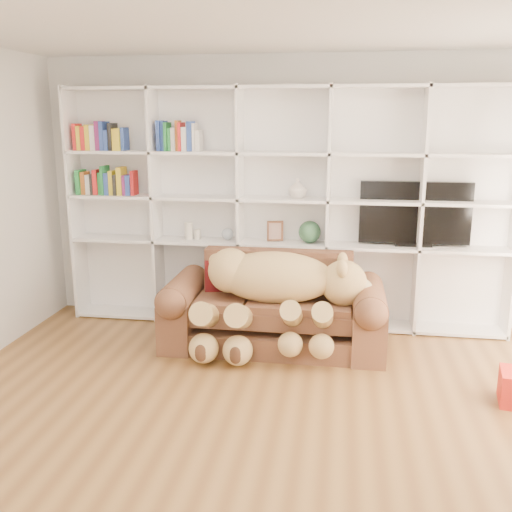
# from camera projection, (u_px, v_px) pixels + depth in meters

# --- Properties ---
(floor) EXTENTS (5.00, 5.00, 0.00)m
(floor) POSITION_uv_depth(u_px,v_px,m) (245.00, 443.00, 3.75)
(floor) COLOR brown
(floor) RESTS_ON ground
(ceiling) EXTENTS (5.00, 5.00, 0.00)m
(ceiling) POSITION_uv_depth(u_px,v_px,m) (242.00, 2.00, 3.11)
(ceiling) COLOR white
(ceiling) RESTS_ON wall_back
(wall_back) EXTENTS (5.00, 0.02, 2.70)m
(wall_back) POSITION_uv_depth(u_px,v_px,m) (286.00, 192.00, 5.83)
(wall_back) COLOR silver
(wall_back) RESTS_ON floor
(bookshelf) EXTENTS (4.43, 0.35, 2.40)m
(bookshelf) POSITION_uv_depth(u_px,v_px,m) (261.00, 197.00, 5.75)
(bookshelf) COLOR white
(bookshelf) RESTS_ON floor
(sofa) EXTENTS (2.02, 0.87, 0.85)m
(sofa) POSITION_uv_depth(u_px,v_px,m) (274.00, 312.00, 5.32)
(sofa) COLOR brown
(sofa) RESTS_ON floor
(teddy_bear) EXTENTS (1.58, 0.85, 0.92)m
(teddy_bear) POSITION_uv_depth(u_px,v_px,m) (275.00, 289.00, 5.09)
(teddy_bear) COLOR tan
(teddy_bear) RESTS_ON sofa
(throw_pillow) EXTENTS (0.36, 0.25, 0.35)m
(throw_pillow) POSITION_uv_depth(u_px,v_px,m) (222.00, 278.00, 5.47)
(throw_pillow) COLOR #540E12
(throw_pillow) RESTS_ON sofa
(tv) EXTENTS (1.06, 0.18, 0.63)m
(tv) POSITION_uv_depth(u_px,v_px,m) (415.00, 214.00, 5.55)
(tv) COLOR black
(tv) RESTS_ON bookshelf
(picture_frame) EXTENTS (0.16, 0.06, 0.20)m
(picture_frame) POSITION_uv_depth(u_px,v_px,m) (275.00, 231.00, 5.75)
(picture_frame) COLOR #512E1B
(picture_frame) RESTS_ON bookshelf
(green_vase) EXTENTS (0.22, 0.22, 0.22)m
(green_vase) POSITION_uv_depth(u_px,v_px,m) (310.00, 232.00, 5.69)
(green_vase) COLOR #2E5939
(green_vase) RESTS_ON bookshelf
(figurine_tall) EXTENTS (0.10, 0.10, 0.18)m
(figurine_tall) POSITION_uv_depth(u_px,v_px,m) (189.00, 231.00, 5.88)
(figurine_tall) COLOR beige
(figurine_tall) RESTS_ON bookshelf
(figurine_short) EXTENTS (0.08, 0.08, 0.11)m
(figurine_short) POSITION_uv_depth(u_px,v_px,m) (198.00, 234.00, 5.88)
(figurine_short) COLOR beige
(figurine_short) RESTS_ON bookshelf
(snow_globe) EXTENTS (0.12, 0.12, 0.12)m
(snow_globe) POSITION_uv_depth(u_px,v_px,m) (228.00, 234.00, 5.83)
(snow_globe) COLOR silver
(snow_globe) RESTS_ON bookshelf
(shelf_vase) EXTENTS (0.22, 0.22, 0.19)m
(shelf_vase) POSITION_uv_depth(u_px,v_px,m) (298.00, 188.00, 5.61)
(shelf_vase) COLOR silver
(shelf_vase) RESTS_ON bookshelf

